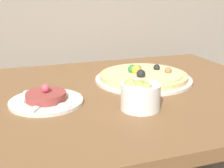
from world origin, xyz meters
name	(u,v)px	position (x,y,z in m)	size (l,w,h in m)	color
dining_table	(130,119)	(0.00, 0.43, 0.62)	(1.01, 0.85, 0.72)	brown
pizza_plate	(143,77)	(0.08, 0.51, 0.74)	(0.35, 0.35, 0.06)	silver
tartare_plate	(46,99)	(-0.28, 0.39, 0.73)	(0.22, 0.22, 0.06)	silver
small_bowl	(140,95)	(-0.04, 0.26, 0.76)	(0.11, 0.11, 0.09)	white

